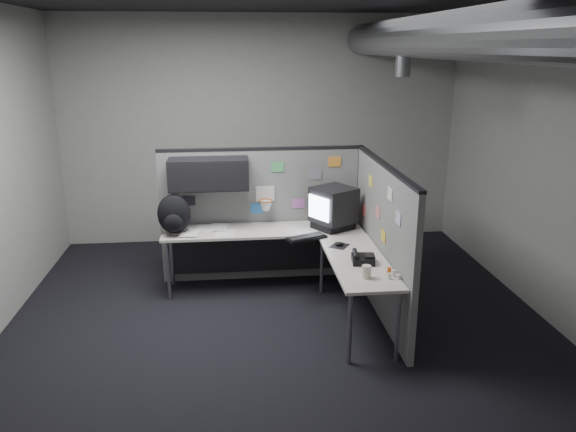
{
  "coord_description": "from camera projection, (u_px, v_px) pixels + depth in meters",
  "views": [
    {
      "loc": [
        -0.46,
        -5.19,
        2.76
      ],
      "look_at": [
        0.13,
        0.35,
        1.07
      ],
      "focal_mm": 35.0,
      "sensor_mm": 36.0,
      "label": 1
    }
  ],
  "objects": [
    {
      "name": "keyboard",
      "position": [
        306.0,
        238.0,
        6.15
      ],
      "size": [
        0.48,
        0.33,
        0.04
      ],
      "rotation": [
        0.0,
        0.0,
        -0.37
      ],
      "color": "black",
      "rests_on": "desk"
    },
    {
      "name": "partition_back",
      "position": [
        248.0,
        202.0,
        6.64
      ],
      "size": [
        2.44,
        0.42,
        1.63
      ],
      "color": "slate",
      "rests_on": "ground"
    },
    {
      "name": "room",
      "position": [
        338.0,
        121.0,
        5.23
      ],
      "size": [
        5.62,
        5.62,
        3.22
      ],
      "color": "black",
      "rests_on": "ground"
    },
    {
      "name": "monitor",
      "position": [
        333.0,
        207.0,
        6.46
      ],
      "size": [
        0.58,
        0.58,
        0.48
      ],
      "rotation": [
        0.0,
        0.0,
        -0.23
      ],
      "color": "black",
      "rests_on": "desk"
    },
    {
      "name": "mouse",
      "position": [
        340.0,
        245.0,
        5.94
      ],
      "size": [
        0.25,
        0.26,
        0.04
      ],
      "rotation": [
        0.0,
        0.0,
        0.2
      ],
      "color": "black",
      "rests_on": "desk"
    },
    {
      "name": "desk",
      "position": [
        286.0,
        246.0,
        6.29
      ],
      "size": [
        2.31,
        2.11,
        0.73
      ],
      "color": "beige",
      "rests_on": "ground"
    },
    {
      "name": "partition_right",
      "position": [
        382.0,
        240.0,
        5.86
      ],
      "size": [
        0.07,
        2.23,
        1.63
      ],
      "color": "slate",
      "rests_on": "ground"
    },
    {
      "name": "bottles",
      "position": [
        392.0,
        274.0,
        5.14
      ],
      "size": [
        0.12,
        0.14,
        0.07
      ],
      "rotation": [
        0.0,
        0.0,
        0.04
      ],
      "color": "silver",
      "rests_on": "desk"
    },
    {
      "name": "papers",
      "position": [
        200.0,
        230.0,
        6.44
      ],
      "size": [
        0.8,
        0.55,
        0.02
      ],
      "rotation": [
        0.0,
        0.0,
        -0.13
      ],
      "color": "white",
      "rests_on": "desk"
    },
    {
      "name": "phone",
      "position": [
        362.0,
        258.0,
        5.49
      ],
      "size": [
        0.24,
        0.26,
        0.11
      ],
      "rotation": [
        0.0,
        0.0,
        -0.29
      ],
      "color": "black",
      "rests_on": "desk"
    },
    {
      "name": "backpack",
      "position": [
        174.0,
        215.0,
        6.28
      ],
      "size": [
        0.44,
        0.43,
        0.45
      ],
      "rotation": [
        0.0,
        0.0,
        -0.34
      ],
      "color": "black",
      "rests_on": "desk"
    },
    {
      "name": "cup",
      "position": [
        366.0,
        272.0,
        5.11
      ],
      "size": [
        0.1,
        0.1,
        0.12
      ],
      "primitive_type": "cylinder",
      "rotation": [
        0.0,
        0.0,
        0.19
      ],
      "color": "beige",
      "rests_on": "desk"
    }
  ]
}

